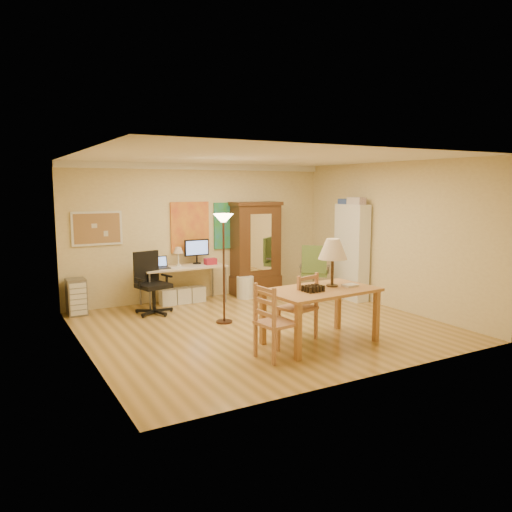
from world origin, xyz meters
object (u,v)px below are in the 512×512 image
office_chair_black (153,297)px  office_chair_green (314,284)px  bookshelf (352,252)px  armoire (256,254)px  computer_desk (184,281)px  dining_table (325,278)px

office_chair_black → office_chair_green: (3.23, -0.42, -0.00)m
bookshelf → office_chair_green: bearing=147.6°
office_chair_green → armoire: (-0.81, 0.98, 0.55)m
computer_desk → dining_table: bearing=-74.4°
office_chair_green → armoire: bearing=129.8°
computer_desk → office_chair_green: 2.61m
armoire → office_chair_black: bearing=-167.0°
office_chair_green → office_chair_black: bearing=172.6°
office_chair_green → bookshelf: bookshelf is taller
office_chair_green → dining_table: bearing=-122.8°
computer_desk → armoire: bearing=2.9°
bookshelf → office_chair_black: bearing=168.1°
office_chair_black → bookshelf: (3.85, -0.81, 0.65)m
dining_table → bookshelf: 2.93m
computer_desk → office_chair_green: computer_desk is taller
office_chair_green → bookshelf: bearing=-32.4°
dining_table → office_chair_black: 3.34m
dining_table → office_chair_green: size_ratio=1.51×
bookshelf → armoire: bearing=136.2°
office_chair_black → computer_desk: bearing=31.5°
dining_table → office_chair_green: (1.54, 2.38, -0.66)m
dining_table → armoire: armoire is taller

